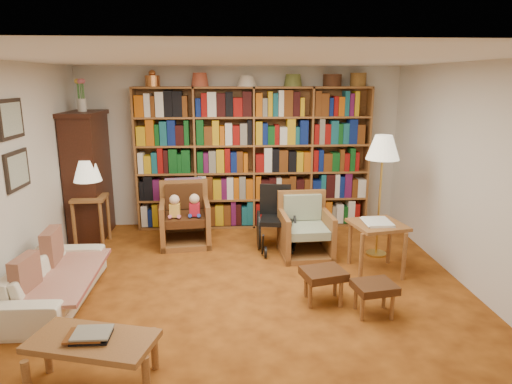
{
  "coord_description": "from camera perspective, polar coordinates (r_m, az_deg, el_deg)",
  "views": [
    {
      "loc": [
        -0.18,
        -4.7,
        2.31
      ],
      "look_at": [
        0.14,
        0.6,
        0.99
      ],
      "focal_mm": 32.0,
      "sensor_mm": 36.0,
      "label": 1
    }
  ],
  "objects": [
    {
      "name": "floor",
      "position": [
        5.24,
        -1.12,
        -12.21
      ],
      "size": [
        5.0,
        5.0,
        0.0
      ],
      "primitive_type": "plane",
      "color": "#A65819",
      "rests_on": "ground"
    },
    {
      "name": "ceiling",
      "position": [
        4.71,
        -1.27,
        16.26
      ],
      "size": [
        5.0,
        5.0,
        0.0
      ],
      "primitive_type": "plane",
      "rotation": [
        3.14,
        0.0,
        0.0
      ],
      "color": "white",
      "rests_on": "wall_back"
    },
    {
      "name": "wall_back",
      "position": [
        7.28,
        -1.97,
        5.57
      ],
      "size": [
        5.0,
        0.0,
        5.0
      ],
      "primitive_type": "plane",
      "rotation": [
        1.57,
        0.0,
        0.0
      ],
      "color": "silver",
      "rests_on": "floor"
    },
    {
      "name": "wall_front",
      "position": [
        2.45,
        1.16,
        -11.74
      ],
      "size": [
        5.0,
        0.0,
        5.0
      ],
      "primitive_type": "plane",
      "rotation": [
        -1.57,
        0.0,
        0.0
      ],
      "color": "silver",
      "rests_on": "floor"
    },
    {
      "name": "wall_left",
      "position": [
        5.35,
        -29.04,
        0.73
      ],
      "size": [
        0.0,
        5.0,
        5.0
      ],
      "primitive_type": "plane",
      "rotation": [
        1.57,
        0.0,
        1.57
      ],
      "color": "silver",
      "rests_on": "floor"
    },
    {
      "name": "wall_right",
      "position": [
        5.51,
        25.77,
        1.46
      ],
      "size": [
        0.0,
        5.0,
        5.0
      ],
      "primitive_type": "plane",
      "rotation": [
        1.57,
        0.0,
        -1.57
      ],
      "color": "silver",
      "rests_on": "floor"
    },
    {
      "name": "bookshelf",
      "position": [
        7.13,
        -0.31,
        4.76
      ],
      "size": [
        3.6,
        0.3,
        2.42
      ],
      "color": "#995E2F",
      "rests_on": "floor"
    },
    {
      "name": "curio_cabinet",
      "position": [
        7.14,
        -20.25,
        2.14
      ],
      "size": [
        0.5,
        0.95,
        2.4
      ],
      "color": "#39170F",
      "rests_on": "floor"
    },
    {
      "name": "framed_pictures",
      "position": [
        5.54,
        -27.99,
        5.23
      ],
      "size": [
        0.03,
        0.52,
        0.97
      ],
      "color": "black",
      "rests_on": "wall_left"
    },
    {
      "name": "sofa",
      "position": [
        5.37,
        -23.87,
        -9.99
      ],
      "size": [
        1.65,
        0.65,
        0.48
      ],
      "primitive_type": "imported",
      "rotation": [
        0.0,
        0.0,
        1.57
      ],
      "color": "#EEE5CA",
      "rests_on": "floor"
    },
    {
      "name": "sofa_throw",
      "position": [
        5.33,
        -23.42,
        -9.43
      ],
      "size": [
        0.81,
        1.46,
        0.04
      ],
      "primitive_type": "cube",
      "rotation": [
        0.0,
        0.0,
        0.03
      ],
      "color": "beige",
      "rests_on": "sofa"
    },
    {
      "name": "cushion_left",
      "position": [
        5.64,
        -24.12,
        -6.57
      ],
      "size": [
        0.16,
        0.43,
        0.42
      ],
      "primitive_type": "cube",
      "rotation": [
        0.0,
        0.0,
        0.07
      ],
      "color": "maroon",
      "rests_on": "sofa"
    },
    {
      "name": "cushion_right",
      "position": [
        5.04,
        -26.87,
        -9.3
      ],
      "size": [
        0.17,
        0.39,
        0.38
      ],
      "primitive_type": "cube",
      "rotation": [
        0.0,
        0.0,
        -0.13
      ],
      "color": "maroon",
      "rests_on": "sofa"
    },
    {
      "name": "side_table_lamp",
      "position": [
        6.86,
        -19.98,
        -2.0
      ],
      "size": [
        0.47,
        0.47,
        0.7
      ],
      "color": "#995E2F",
      "rests_on": "floor"
    },
    {
      "name": "table_lamp",
      "position": [
        6.74,
        -20.35,
        2.37
      ],
      "size": [
        0.39,
        0.39,
        0.52
      ],
      "color": "gold",
      "rests_on": "side_table_lamp"
    },
    {
      "name": "armchair_leather",
      "position": [
        6.68,
        -8.79,
        -3.15
      ],
      "size": [
        0.78,
        0.82,
        0.89
      ],
      "color": "#995E2F",
      "rests_on": "floor"
    },
    {
      "name": "armchair_sage",
      "position": [
        6.21,
        6.1,
        -4.87
      ],
      "size": [
        0.7,
        0.73,
        0.83
      ],
      "color": "#995E2F",
      "rests_on": "floor"
    },
    {
      "name": "wheelchair",
      "position": [
        6.33,
        2.52,
        -3.57
      ],
      "size": [
        0.51,
        0.71,
        0.89
      ],
      "color": "black",
      "rests_on": "floor"
    },
    {
      "name": "floor_lamp",
      "position": [
        6.08,
        15.57,
        4.79
      ],
      "size": [
        0.43,
        0.43,
        1.62
      ],
      "color": "gold",
      "rests_on": "floor"
    },
    {
      "name": "side_table_papers",
      "position": [
        5.72,
        14.91,
        -4.69
      ],
      "size": [
        0.69,
        0.69,
        0.65
      ],
      "color": "#995E2F",
      "rests_on": "floor"
    },
    {
      "name": "footstool_a",
      "position": [
        4.93,
        8.43,
        -10.32
      ],
      "size": [
        0.5,
        0.46,
        0.36
      ],
      "color": "#442A12",
      "rests_on": "floor"
    },
    {
      "name": "footstool_b",
      "position": [
        4.79,
        14.57,
        -11.64
      ],
      "size": [
        0.45,
        0.4,
        0.34
      ],
      "color": "#442A12",
      "rests_on": "floor"
    },
    {
      "name": "coffee_table",
      "position": [
        3.85,
        -19.75,
        -17.51
      ],
      "size": [
        1.03,
        0.7,
        0.46
      ],
      "color": "#995E2F",
      "rests_on": "floor"
    }
  ]
}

